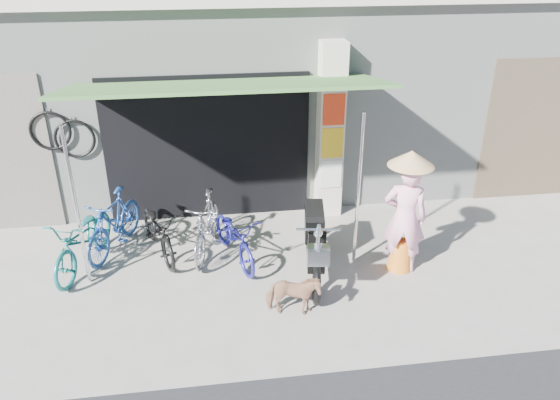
{
  "coord_description": "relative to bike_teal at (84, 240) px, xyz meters",
  "views": [
    {
      "loc": [
        -1.19,
        -6.08,
        4.54
      ],
      "look_at": [
        -0.2,
        1.0,
        1.0
      ],
      "focal_mm": 35.0,
      "sensor_mm": 36.0,
      "label": 1
    }
  ],
  "objects": [
    {
      "name": "ground",
      "position": [
        3.09,
        -1.18,
        -0.46
      ],
      "size": [
        80.0,
        80.0,
        0.0
      ],
      "primitive_type": "plane",
      "color": "gray",
      "rests_on": "ground"
    },
    {
      "name": "bicycle_shop",
      "position": [
        3.09,
        3.91,
        1.38
      ],
      "size": [
        12.3,
        5.3,
        3.66
      ],
      "color": "#A7ADA4",
      "rests_on": "ground"
    },
    {
      "name": "shop_pillar",
      "position": [
        3.94,
        1.27,
        1.04
      ],
      "size": [
        0.42,
        0.44,
        3.0
      ],
      "color": "beige",
      "rests_on": "ground"
    },
    {
      "name": "awning",
      "position": [
        2.19,
        0.45,
        2.06
      ],
      "size": [
        4.6,
        1.88,
        2.72
      ],
      "color": "#39652D",
      "rests_on": "ground"
    },
    {
      "name": "neighbour_right",
      "position": [
        8.09,
        1.41,
        0.84
      ],
      "size": [
        2.6,
        0.06,
        2.6
      ],
      "primitive_type": "cube",
      "color": "brown",
      "rests_on": "ground"
    },
    {
      "name": "bike_teal",
      "position": [
        0.0,
        0.0,
        0.0
      ],
      "size": [
        1.06,
        1.84,
        0.92
      ],
      "primitive_type": "imported",
      "rotation": [
        0.0,
        0.0,
        -0.27
      ],
      "color": "#186F6B",
      "rests_on": "ground"
    },
    {
      "name": "bike_blue",
      "position": [
        0.38,
        0.42,
        0.02
      ],
      "size": [
        1.0,
        1.65,
        0.96
      ],
      "primitive_type": "imported",
      "rotation": [
        0.0,
        0.0,
        -0.37
      ],
      "color": "#204994",
      "rests_on": "ground"
    },
    {
      "name": "bike_black",
      "position": [
        1.06,
        0.21,
        -0.04
      ],
      "size": [
        1.05,
        1.67,
        0.83
      ],
      "primitive_type": "imported",
      "rotation": [
        0.0,
        0.0,
        0.34
      ],
      "color": "black",
      "rests_on": "ground"
    },
    {
      "name": "bike_silver",
      "position": [
        1.8,
        0.15,
        0.02
      ],
      "size": [
        0.81,
        1.66,
        0.96
      ],
      "primitive_type": "imported",
      "rotation": [
        0.0,
        0.0,
        -0.24
      ],
      "color": "#A3A2A7",
      "rests_on": "ground"
    },
    {
      "name": "bike_navy",
      "position": [
        2.21,
        -0.12,
        -0.06
      ],
      "size": [
        0.97,
        1.62,
        0.8
      ],
      "primitive_type": "imported",
      "rotation": [
        0.0,
        0.0,
        0.31
      ],
      "color": "navy",
      "rests_on": "ground"
    },
    {
      "name": "street_dog",
      "position": [
        2.87,
        -1.57,
        -0.15
      ],
      "size": [
        0.76,
        0.45,
        0.61
      ],
      "primitive_type": "imported",
      "rotation": [
        0.0,
        0.0,
        1.4
      ],
      "color": "#AA7D5A",
      "rests_on": "ground"
    },
    {
      "name": "moped",
      "position": [
        3.34,
        -0.59,
        0.05
      ],
      "size": [
        0.63,
        1.98,
        1.12
      ],
      "rotation": [
        0.0,
        0.0,
        -0.16
      ],
      "color": "black",
      "rests_on": "ground"
    },
    {
      "name": "nun",
      "position": [
        4.62,
        -0.7,
        0.46
      ],
      "size": [
        0.72,
        0.64,
        1.88
      ],
      "rotation": [
        0.0,
        0.0,
        2.78
      ],
      "color": "#FBA9C4",
      "rests_on": "ground"
    }
  ]
}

